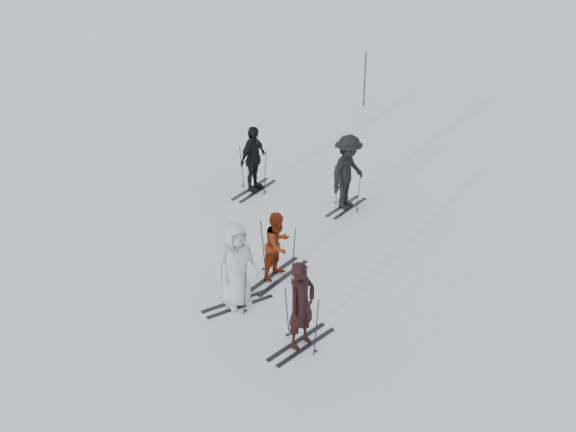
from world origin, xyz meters
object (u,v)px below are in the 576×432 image
object	(u,v)px
skier_near_dark	(302,306)
skier_red	(278,246)
skier_grey	(236,266)
piste_marker	(365,79)
skier_uphill_far	(348,173)
skier_uphill_left	(253,160)

from	to	relation	value
skier_near_dark	skier_red	bearing A→B (deg)	53.80
skier_grey	piste_marker	world-z (taller)	piste_marker
skier_near_dark	skier_red	size ratio (longest dim) A/B	1.15
skier_near_dark	skier_red	xyz separation A→B (m)	(-1.91, 1.65, -0.11)
skier_near_dark	piste_marker	size ratio (longest dim) A/B	0.88
skier_grey	skier_uphill_far	xyz separation A→B (m)	(-0.78, 5.19, 0.06)
skier_grey	skier_uphill_far	world-z (taller)	skier_uphill_far
skier_near_dark	skier_red	world-z (taller)	skier_near_dark
skier_uphill_left	skier_near_dark	bearing A→B (deg)	-138.16
skier_red	piste_marker	bearing A→B (deg)	21.17
skier_grey	skier_uphill_left	xyz separation A→B (m)	(-3.41, 4.48, -0.01)
skier_grey	skier_uphill_far	bearing A→B (deg)	27.97
skier_grey	skier_red	bearing A→B (deg)	20.40
skier_red	skier_grey	xyz separation A→B (m)	(0.02, -1.38, 0.16)
skier_grey	piste_marker	bearing A→B (deg)	41.23
skier_uphill_left	skier_red	bearing A→B (deg)	-138.70
skier_grey	piste_marker	xyz separation A→B (m)	(-5.05, 12.59, 0.07)
skier_red	skier_uphill_left	world-z (taller)	skier_uphill_left
skier_red	piste_marker	world-z (taller)	piste_marker
skier_red	skier_grey	world-z (taller)	skier_grey
skier_grey	piste_marker	size ratio (longest dim) A/B	0.93
skier_uphill_left	piste_marker	xyz separation A→B (m)	(-1.65, 8.11, 0.09)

